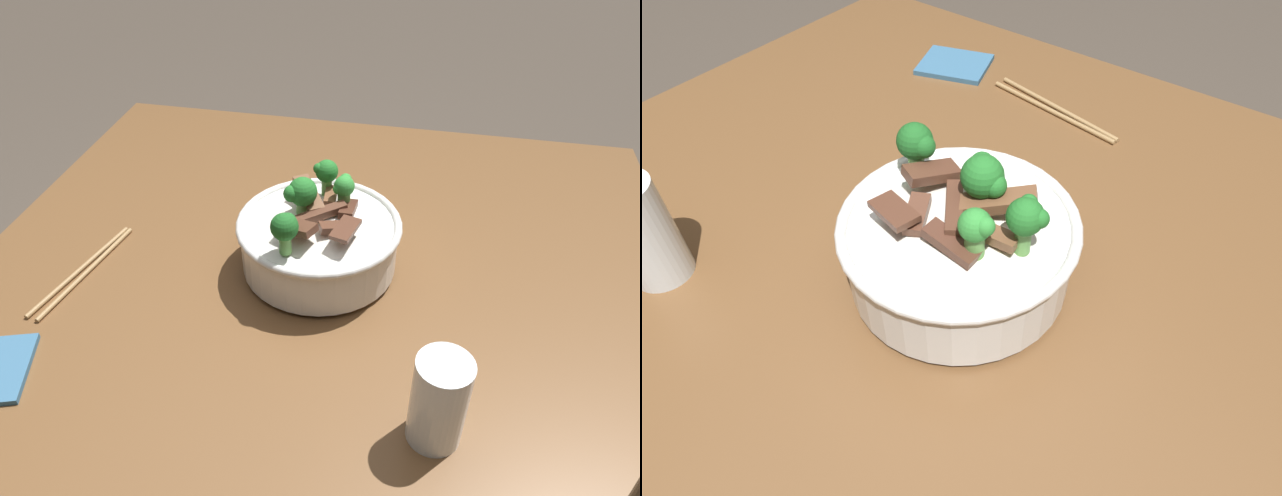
% 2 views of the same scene
% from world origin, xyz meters
% --- Properties ---
extents(dining_table, '(1.10, 1.09, 0.82)m').
position_xyz_m(dining_table, '(0.00, 0.00, 0.70)').
color(dining_table, brown).
rests_on(dining_table, ground).
extents(rice_bowl, '(0.24, 0.24, 0.15)m').
position_xyz_m(rice_bowl, '(0.06, 0.01, 0.87)').
color(rice_bowl, white).
rests_on(rice_bowl, dining_table).
extents(drinking_glass, '(0.06, 0.06, 0.12)m').
position_xyz_m(drinking_glass, '(-0.21, -0.18, 0.87)').
color(drinking_glass, white).
rests_on(drinking_glass, dining_table).
extents(chopsticks_pair, '(0.23, 0.06, 0.01)m').
position_xyz_m(chopsticks_pair, '(-0.03, 0.36, 0.82)').
color(chopsticks_pair, '#9E7A4C').
rests_on(chopsticks_pair, dining_table).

